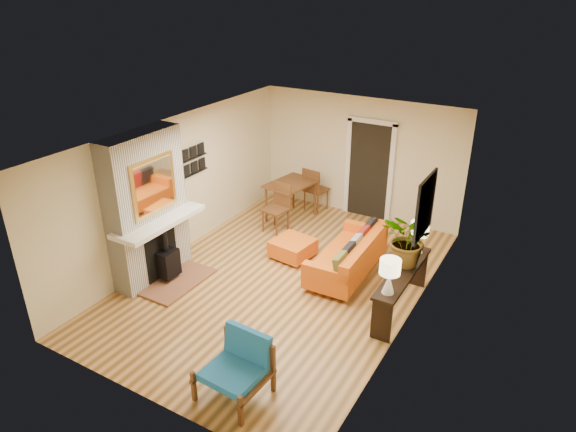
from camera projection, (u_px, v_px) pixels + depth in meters
name	position (u px, v px, depth m)	size (l,w,h in m)	color
room_shell	(375.00, 174.00, 10.24)	(6.50, 6.50, 6.50)	tan
fireplace	(149.00, 212.00, 8.58)	(1.09, 1.68, 2.60)	white
sofa	(351.00, 257.00, 9.03)	(0.90, 1.98, 0.77)	silver
ottoman	(293.00, 247.00, 9.62)	(0.77, 0.77, 0.35)	silver
blue_chair	(239.00, 363.00, 6.41)	(0.82, 0.81, 0.82)	brown
dining_table	(294.00, 191.00, 10.95)	(0.99, 1.91, 1.01)	brown
console_table	(402.00, 279.00, 7.92)	(0.34, 1.85, 0.72)	black
lamp_near	(390.00, 272.00, 7.18)	(0.30, 0.30, 0.54)	white
lamp_far	(419.00, 234.00, 8.25)	(0.30, 0.30, 0.54)	white
houseplant	(410.00, 240.00, 7.83)	(0.80, 0.69, 0.89)	#1E5919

